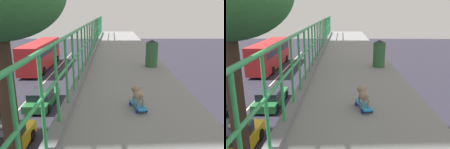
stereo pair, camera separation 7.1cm
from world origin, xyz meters
TOP-DOWN VIEW (x-y plane):
  - car_yellow_cab_fifth at (-4.99, 9.49)m, footprint 1.96×3.87m
  - car_green_seventh at (-4.98, 15.78)m, footprint 1.87×4.42m
  - city_bus at (-8.58, 27.91)m, footprint 2.53×10.98m
  - toy_skateboard at (1.01, 2.50)m, footprint 0.30×0.56m
  - small_dog at (1.00, 2.53)m, footprint 0.23×0.41m
  - litter_bin at (1.77, 5.73)m, footprint 0.38×0.38m

SIDE VIEW (x-z plane):
  - car_green_seventh at x=-4.98m, z-range -0.04..1.28m
  - car_yellow_cab_fifth at x=-4.99m, z-range -0.12..1.52m
  - city_bus at x=-8.58m, z-range 0.22..3.66m
  - toy_skateboard at x=1.01m, z-range 5.65..5.74m
  - small_dog at x=1.00m, z-range 5.74..6.06m
  - litter_bin at x=1.77m, z-range 5.63..6.47m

